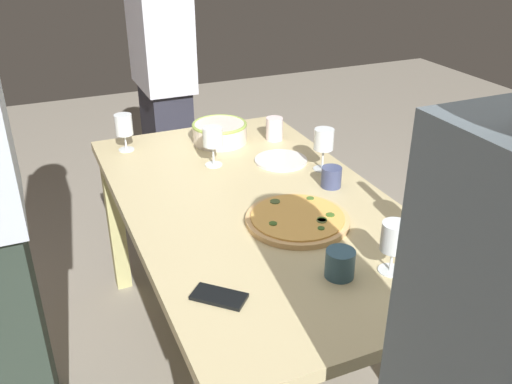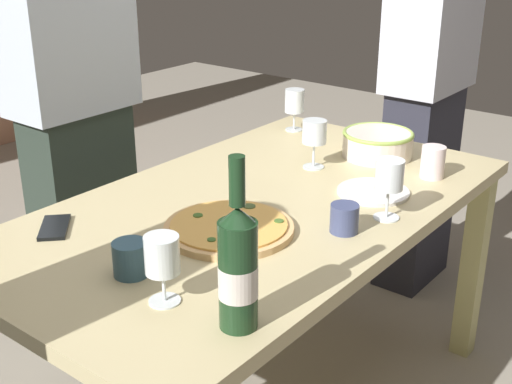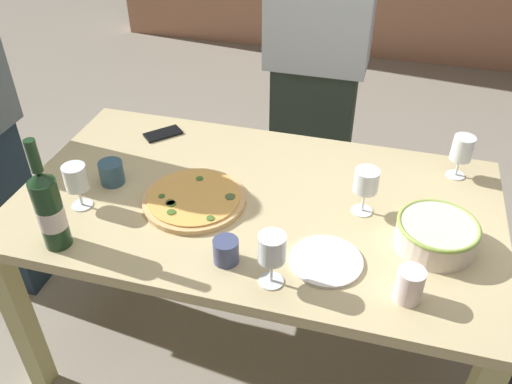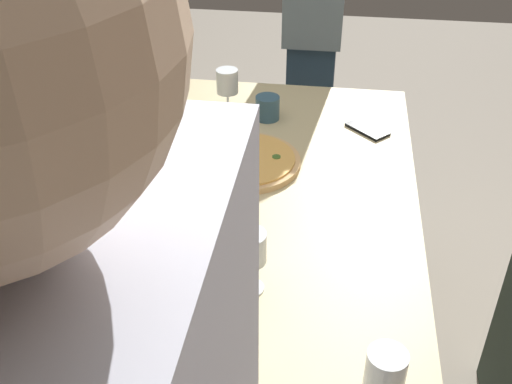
{
  "view_description": "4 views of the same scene",
  "coord_description": "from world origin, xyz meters",
  "px_view_note": "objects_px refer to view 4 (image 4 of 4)",
  "views": [
    {
      "loc": [
        -1.59,
        0.69,
        1.66
      ],
      "look_at": [
        0.0,
        0.0,
        0.78
      ],
      "focal_mm": 38.92,
      "sensor_mm": 36.0,
      "label": 1
    },
    {
      "loc": [
        -1.42,
        -1.12,
        1.53
      ],
      "look_at": [
        0.0,
        0.0,
        0.78
      ],
      "focal_mm": 48.13,
      "sensor_mm": 36.0,
      "label": 2
    },
    {
      "loc": [
        0.37,
        -1.36,
        1.85
      ],
      "look_at": [
        0.0,
        0.0,
        0.78
      ],
      "focal_mm": 37.51,
      "sensor_mm": 36.0,
      "label": 3
    },
    {
      "loc": [
        1.39,
        0.2,
        1.73
      ],
      "look_at": [
        0.0,
        0.0,
        0.78
      ],
      "focal_mm": 43.15,
      "sensor_mm": 36.0,
      "label": 4
    }
  ],
  "objects_px": {
    "wine_glass_far_right": "(227,84)",
    "cup_ceramic": "(79,305)",
    "serving_bowl": "(178,342)",
    "cup_amber": "(152,181)",
    "dining_table": "(256,229)",
    "person_host": "(314,28)",
    "pizza": "(245,161)",
    "side_plate": "(148,255)",
    "wine_glass_near_pizza": "(115,184)",
    "wine_bottle": "(173,76)",
    "wine_glass_by_bottle": "(385,375)",
    "cup_spare": "(267,108)",
    "cell_phone": "(367,129)",
    "wine_glass_far_left": "(249,249)"
  },
  "relations": [
    {
      "from": "wine_glass_near_pizza",
      "to": "cup_spare",
      "type": "bearing_deg",
      "value": 154.22
    },
    {
      "from": "pizza",
      "to": "wine_glass_near_pizza",
      "type": "relative_size",
      "value": 2.03
    },
    {
      "from": "dining_table",
      "to": "cup_amber",
      "type": "xyz_separation_m",
      "value": [
        -0.01,
        -0.3,
        0.13
      ]
    },
    {
      "from": "side_plate",
      "to": "serving_bowl",
      "type": "bearing_deg",
      "value": 27.17
    },
    {
      "from": "dining_table",
      "to": "wine_glass_near_pizza",
      "type": "relative_size",
      "value": 9.5
    },
    {
      "from": "wine_glass_near_pizza",
      "to": "person_host",
      "type": "xyz_separation_m",
      "value": [
        -1.34,
        0.42,
        -0.03
      ]
    },
    {
      "from": "dining_table",
      "to": "person_host",
      "type": "distance_m",
      "value": 1.22
    },
    {
      "from": "wine_glass_far_left",
      "to": "cup_amber",
      "type": "distance_m",
      "value": 0.49
    },
    {
      "from": "serving_bowl",
      "to": "person_host",
      "type": "height_order",
      "value": "person_host"
    },
    {
      "from": "dining_table",
      "to": "pizza",
      "type": "height_order",
      "value": "pizza"
    },
    {
      "from": "wine_glass_near_pizza",
      "to": "cup_ceramic",
      "type": "xyz_separation_m",
      "value": [
        0.37,
        0.04,
        -0.07
      ]
    },
    {
      "from": "cup_ceramic",
      "to": "serving_bowl",
      "type": "bearing_deg",
      "value": 73.55
    },
    {
      "from": "wine_bottle",
      "to": "wine_glass_far_right",
      "type": "height_order",
      "value": "wine_bottle"
    },
    {
      "from": "wine_bottle",
      "to": "pizza",
      "type": "bearing_deg",
      "value": 42.91
    },
    {
      "from": "pizza",
      "to": "wine_glass_by_bottle",
      "type": "bearing_deg",
      "value": 24.75
    },
    {
      "from": "wine_glass_near_pizza",
      "to": "wine_glass_far_left",
      "type": "height_order",
      "value": "wine_glass_near_pizza"
    },
    {
      "from": "wine_bottle",
      "to": "person_host",
      "type": "distance_m",
      "value": 0.82
    },
    {
      "from": "cup_amber",
      "to": "cup_spare",
      "type": "height_order",
      "value": "cup_spare"
    },
    {
      "from": "pizza",
      "to": "side_plate",
      "type": "bearing_deg",
      "value": -19.47
    },
    {
      "from": "wine_glass_by_bottle",
      "to": "cup_ceramic",
      "type": "bearing_deg",
      "value": -102.58
    },
    {
      "from": "dining_table",
      "to": "cup_amber",
      "type": "height_order",
      "value": "cup_amber"
    },
    {
      "from": "pizza",
      "to": "wine_glass_far_right",
      "type": "xyz_separation_m",
      "value": [
        -0.35,
        -0.12,
        0.09
      ]
    },
    {
      "from": "side_plate",
      "to": "person_host",
      "type": "bearing_deg",
      "value": 168.25
    },
    {
      "from": "wine_glass_near_pizza",
      "to": "cell_phone",
      "type": "xyz_separation_m",
      "value": [
        -0.61,
        0.65,
        -0.11
      ]
    },
    {
      "from": "wine_glass_by_bottle",
      "to": "cup_amber",
      "type": "height_order",
      "value": "wine_glass_by_bottle"
    },
    {
      "from": "side_plate",
      "to": "cup_ceramic",
      "type": "bearing_deg",
      "value": -18.72
    },
    {
      "from": "wine_bottle",
      "to": "side_plate",
      "type": "distance_m",
      "value": 0.81
    },
    {
      "from": "wine_glass_far_right",
      "to": "cup_ceramic",
      "type": "bearing_deg",
      "value": -6.98
    },
    {
      "from": "dining_table",
      "to": "wine_bottle",
      "type": "xyz_separation_m",
      "value": [
        -0.52,
        -0.36,
        0.23
      ]
    },
    {
      "from": "wine_bottle",
      "to": "cup_ceramic",
      "type": "xyz_separation_m",
      "value": [
        1.02,
        0.05,
        -0.08
      ]
    },
    {
      "from": "serving_bowl",
      "to": "cup_amber",
      "type": "xyz_separation_m",
      "value": [
        -0.58,
        -0.22,
        -0.01
      ]
    },
    {
      "from": "wine_glass_near_pizza",
      "to": "cell_phone",
      "type": "distance_m",
      "value": 0.9
    },
    {
      "from": "pizza",
      "to": "cup_ceramic",
      "type": "relative_size",
      "value": 3.38
    },
    {
      "from": "cup_amber",
      "to": "pizza",
      "type": "bearing_deg",
      "value": 128.53
    },
    {
      "from": "wine_glass_near_pizza",
      "to": "person_host",
      "type": "bearing_deg",
      "value": 162.5
    },
    {
      "from": "wine_glass_near_pizza",
      "to": "wine_glass_far_right",
      "type": "distance_m",
      "value": 0.7
    },
    {
      "from": "dining_table",
      "to": "side_plate",
      "type": "height_order",
      "value": "side_plate"
    },
    {
      "from": "person_host",
      "to": "pizza",
      "type": "bearing_deg",
      "value": -4.28
    },
    {
      "from": "dining_table",
      "to": "wine_glass_far_left",
      "type": "xyz_separation_m",
      "value": [
        0.35,
        0.03,
        0.21
      ]
    },
    {
      "from": "wine_glass_near_pizza",
      "to": "cup_ceramic",
      "type": "relative_size",
      "value": 1.66
    },
    {
      "from": "wine_glass_far_left",
      "to": "wine_glass_far_right",
      "type": "bearing_deg",
      "value": -166.53
    },
    {
      "from": "pizza",
      "to": "wine_bottle",
      "type": "height_order",
      "value": "wine_bottle"
    },
    {
      "from": "serving_bowl",
      "to": "cup_ceramic",
      "type": "bearing_deg",
      "value": -106.45
    },
    {
      "from": "wine_glass_near_pizza",
      "to": "cell_phone",
      "type": "height_order",
      "value": "wine_glass_near_pizza"
    },
    {
      "from": "wine_glass_by_bottle",
      "to": "wine_glass_far_left",
      "type": "xyz_separation_m",
      "value": [
        -0.3,
        -0.29,
        0.01
      ]
    },
    {
      "from": "serving_bowl",
      "to": "person_host",
      "type": "xyz_separation_m",
      "value": [
        -1.78,
        0.15,
        0.04
      ]
    },
    {
      "from": "pizza",
      "to": "side_plate",
      "type": "height_order",
      "value": "pizza"
    },
    {
      "from": "wine_glass_near_pizza",
      "to": "wine_glass_by_bottle",
      "type": "xyz_separation_m",
      "value": [
        0.51,
        0.67,
        -0.01
      ]
    },
    {
      "from": "wine_glass_by_bottle",
      "to": "cell_phone",
      "type": "height_order",
      "value": "wine_glass_by_bottle"
    },
    {
      "from": "dining_table",
      "to": "cup_spare",
      "type": "relative_size",
      "value": 19.31
    }
  ]
}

